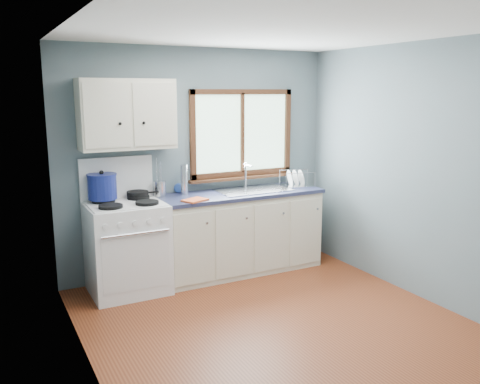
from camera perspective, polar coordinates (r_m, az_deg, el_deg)
name	(u,v)px	position (r m, az deg, el deg)	size (l,w,h in m)	color
floor	(283,330)	(4.58, 4.84, -15.17)	(3.20, 3.60, 0.02)	brown
ceiling	(288,27)	(4.14, 5.44, 17.92)	(3.20, 3.60, 0.02)	white
wall_back	(199,161)	(5.76, -4.65, 3.46)	(3.20, 0.02, 2.50)	slate
wall_front	(477,246)	(2.87, 25.10, -5.49)	(3.20, 0.02, 2.50)	slate
wall_left	(84,208)	(3.59, -17.07, -1.73)	(0.02, 3.60, 2.50)	slate
wall_right	(426,173)	(5.22, 20.18, 2.00)	(0.02, 3.60, 2.50)	slate
gas_range	(127,245)	(5.31, -12.59, -5.81)	(0.76, 0.69, 1.36)	white
base_cabinets	(240,236)	(5.80, -0.04, -4.93)	(1.85, 0.60, 0.88)	beige
countertop	(240,194)	(5.69, -0.04, -0.18)	(1.89, 0.64, 0.04)	#1F233D
sink	(254,196)	(5.78, 1.54, -0.41)	(0.84, 0.46, 0.44)	silver
window	(242,140)	(5.93, 0.25, 5.91)	(1.36, 0.10, 1.03)	#9EC6A8
upper_cabinets	(127,114)	(5.26, -12.58, 8.51)	(0.95, 0.35, 0.70)	beige
skillet	(138,193)	(5.39, -11.40, -0.15)	(0.34, 0.24, 0.04)	black
stockpot	(102,186)	(5.28, -15.22, 0.63)	(0.35, 0.35, 0.29)	navy
utensil_crock	(160,188)	(5.49, -8.99, 0.40)	(0.14, 0.14, 0.42)	silver
thermos	(184,180)	(5.54, -6.30, 1.38)	(0.08, 0.08, 0.33)	silver
soap_bottle	(178,181)	(5.64, -6.94, 1.23)	(0.10, 0.10, 0.27)	#294CA2
dish_towel	(195,200)	(5.23, -5.07, -0.91)	(0.24, 0.18, 0.02)	#DB5528
dish_rack	(296,182)	(6.06, 6.34, 1.14)	(0.43, 0.37, 0.19)	silver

